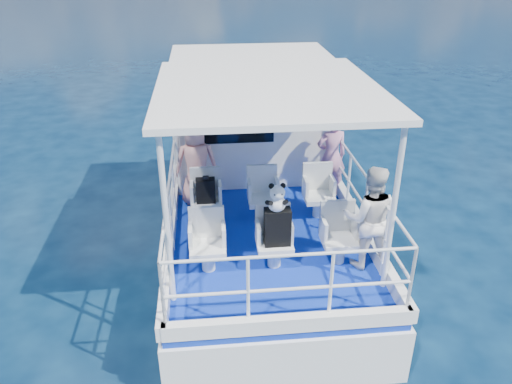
% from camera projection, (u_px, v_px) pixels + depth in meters
% --- Properties ---
extents(ground, '(2000.00, 2000.00, 0.00)m').
position_uv_depth(ground, '(264.00, 271.00, 8.29)').
color(ground, black).
rests_on(ground, ground).
extents(hull, '(3.00, 7.00, 1.60)m').
position_uv_depth(hull, '(258.00, 239.00, 9.18)').
color(hull, white).
rests_on(hull, ground).
extents(deck, '(2.90, 6.90, 0.10)m').
position_uv_depth(deck, '(258.00, 198.00, 8.79)').
color(deck, '#0A2492').
rests_on(deck, hull).
extents(cabin, '(2.85, 2.00, 2.20)m').
position_uv_depth(cabin, '(251.00, 113.00, 9.43)').
color(cabin, white).
rests_on(cabin, deck).
extents(canopy, '(3.00, 3.20, 0.08)m').
position_uv_depth(canopy, '(268.00, 88.00, 6.69)').
color(canopy, white).
rests_on(canopy, cabin).
extents(canopy_posts, '(2.77, 2.97, 2.20)m').
position_uv_depth(canopy_posts, '(267.00, 168.00, 7.16)').
color(canopy_posts, white).
rests_on(canopy_posts, deck).
extents(railings, '(2.84, 3.59, 1.00)m').
position_uv_depth(railings, '(270.00, 215.00, 7.15)').
color(railings, white).
rests_on(railings, deck).
extents(seat_port_fwd, '(0.48, 0.46, 0.38)m').
position_uv_depth(seat_port_fwd, '(207.00, 211.00, 7.89)').
color(seat_port_fwd, silver).
rests_on(seat_port_fwd, deck).
extents(seat_center_fwd, '(0.48, 0.46, 0.38)m').
position_uv_depth(seat_center_fwd, '(263.00, 208.00, 7.97)').
color(seat_center_fwd, silver).
rests_on(seat_center_fwd, deck).
extents(seat_stbd_fwd, '(0.48, 0.46, 0.38)m').
position_uv_depth(seat_stbd_fwd, '(319.00, 205.00, 8.05)').
color(seat_stbd_fwd, silver).
rests_on(seat_stbd_fwd, deck).
extents(seat_port_aft, '(0.48, 0.46, 0.38)m').
position_uv_depth(seat_port_aft, '(208.00, 257.00, 6.74)').
color(seat_port_aft, silver).
rests_on(seat_port_aft, deck).
extents(seat_center_aft, '(0.48, 0.46, 0.38)m').
position_uv_depth(seat_center_aft, '(274.00, 253.00, 6.82)').
color(seat_center_aft, silver).
rests_on(seat_center_aft, deck).
extents(seat_stbd_aft, '(0.48, 0.46, 0.38)m').
position_uv_depth(seat_stbd_aft, '(339.00, 250.00, 6.90)').
color(seat_stbd_aft, silver).
rests_on(seat_stbd_aft, deck).
extents(passenger_port_fwd, '(0.55, 0.40, 1.45)m').
position_uv_depth(passenger_port_fwd, '(196.00, 163.00, 8.24)').
color(passenger_port_fwd, pink).
rests_on(passenger_port_fwd, deck).
extents(passenger_stbd_fwd, '(0.57, 0.42, 1.47)m').
position_uv_depth(passenger_stbd_fwd, '(331.00, 156.00, 8.50)').
color(passenger_stbd_fwd, '#CF86AC').
rests_on(passenger_stbd_fwd, deck).
extents(passenger_stbd_aft, '(0.81, 0.69, 1.47)m').
position_uv_depth(passenger_stbd_aft, '(370.00, 218.00, 6.59)').
color(passenger_stbd_aft, white).
rests_on(passenger_stbd_aft, deck).
extents(backpack_port, '(0.30, 0.17, 0.39)m').
position_uv_depth(backpack_port, '(206.00, 191.00, 7.68)').
color(backpack_port, black).
rests_on(backpack_port, seat_port_fwd).
extents(backpack_center, '(0.35, 0.20, 0.52)m').
position_uv_depth(backpack_center, '(277.00, 227.00, 6.57)').
color(backpack_center, black).
rests_on(backpack_center, seat_center_aft).
extents(compact_camera, '(0.09, 0.06, 0.06)m').
position_uv_depth(compact_camera, '(206.00, 178.00, 7.56)').
color(compact_camera, black).
rests_on(compact_camera, backpack_port).
extents(panda, '(0.25, 0.21, 0.39)m').
position_uv_depth(panda, '(277.00, 197.00, 6.34)').
color(panda, white).
rests_on(panda, backpack_center).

